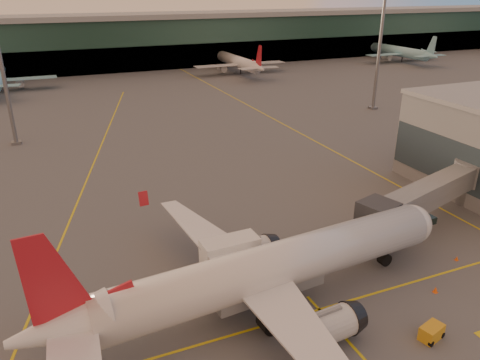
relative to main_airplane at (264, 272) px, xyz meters
name	(u,v)px	position (x,y,z in m)	size (l,w,h in m)	color
taxi_markings	(107,175)	(-7.84, 37.47, -3.84)	(100.12, 173.00, 0.01)	yellow
terminal	(82,44)	(-0.52, 134.78, 4.91)	(400.00, 20.00, 17.60)	#19382D
mast_west_near	(0,59)	(-20.52, 58.98, 11.01)	(2.40, 2.40, 25.60)	slate
mast_east_near	(380,42)	(54.48, 54.98, 11.01)	(2.40, 2.40, 25.60)	slate
distant_aircraft_row	(132,81)	(10.31, 110.98, -3.85)	(350.00, 34.00, 13.00)	#80C3D7
main_airplane	(264,272)	(0.00, 0.00, 0.00)	(39.26, 35.42, 11.84)	silver
jet_bridge	(435,192)	(25.19, 6.61, 0.20)	(22.97, 9.41, 5.86)	slate
catering_truck	(231,256)	(-0.79, 5.54, -1.44)	(5.53, 2.61, 4.24)	#B31C19
gpu_cart	(432,332)	(10.78, -8.62, -3.26)	(2.31, 1.73, 1.20)	gold
cone_nose	(457,258)	(21.78, -0.74, -3.62)	(0.38, 0.38, 0.48)	#FB570D
cone_wing_left	(183,219)	(-1.69, 18.83, -3.62)	(0.38, 0.38, 0.48)	#FB570D
cone_fwd	(435,290)	(15.68, -4.07, -3.56)	(0.46, 0.46, 0.59)	#FB570D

